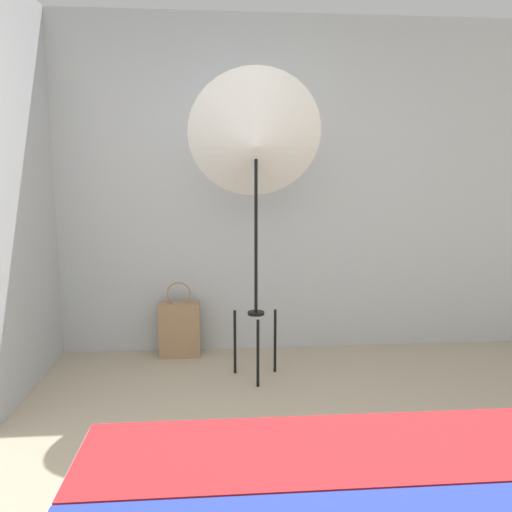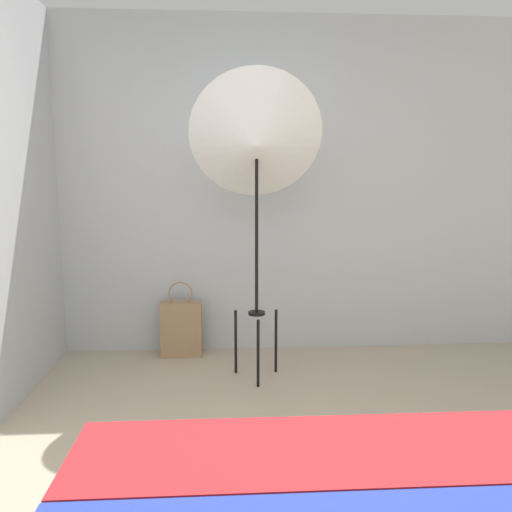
{
  "view_description": "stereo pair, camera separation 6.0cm",
  "coord_description": "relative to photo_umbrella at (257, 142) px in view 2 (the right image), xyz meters",
  "views": [
    {
      "loc": [
        -0.19,
        -1.53,
        1.37
      ],
      "look_at": [
        0.06,
        1.57,
        0.89
      ],
      "focal_mm": 35.0,
      "sensor_mm": 36.0,
      "label": 1
    },
    {
      "loc": [
        -0.13,
        -1.54,
        1.37
      ],
      "look_at": [
        0.06,
        1.57,
        0.89
      ],
      "focal_mm": 35.0,
      "sensor_mm": 36.0,
      "label": 2
    }
  ],
  "objects": [
    {
      "name": "wall_back",
      "position": [
        -0.07,
        0.63,
        -0.31
      ],
      "size": [
        8.0,
        0.05,
        2.6
      ],
      "color": "#B7BCC1",
      "rests_on": "ground_plane"
    },
    {
      "name": "photo_umbrella",
      "position": [
        0.0,
        0.0,
        0.0
      ],
      "size": [
        0.9,
        0.57,
        2.07
      ],
      "color": "black",
      "rests_on": "ground_plane"
    },
    {
      "name": "tote_bag",
      "position": [
        -0.56,
        0.46,
        -1.39
      ],
      "size": [
        0.31,
        0.13,
        0.59
      ],
      "color": "#9E7A56",
      "rests_on": "ground_plane"
    }
  ]
}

